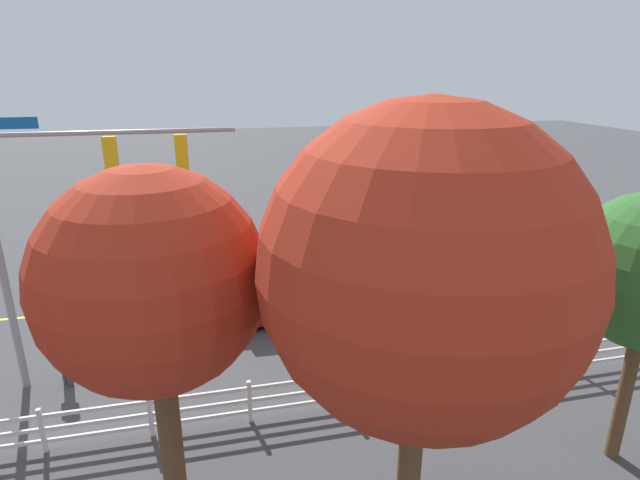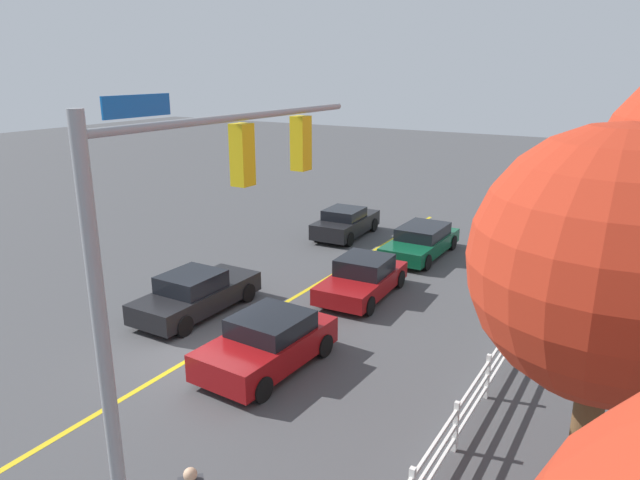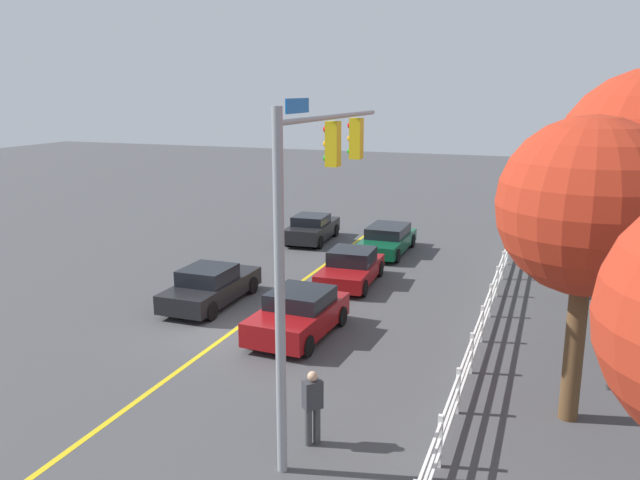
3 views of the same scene
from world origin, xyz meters
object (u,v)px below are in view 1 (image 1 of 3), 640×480
object	(u,v)px
car_3	(501,240)
pedestrian	(64,356)
tree_0	(153,282)
car_0	(260,302)
tree_3	(423,269)
car_4	(538,275)
car_1	(413,286)
car_2	(288,259)

from	to	relation	value
car_3	pedestrian	world-z (taller)	pedestrian
car_3	tree_0	distance (m)	19.48
car_3	tree_0	bearing A→B (deg)	-143.66
car_0	tree_3	distance (m)	10.80
car_4	tree_0	world-z (taller)	tree_0
car_1	pedestrian	size ratio (longest dim) A/B	2.48
car_2	car_3	distance (m)	10.36
pedestrian	car_3	bearing A→B (deg)	155.27
pedestrian	tree_0	distance (m)	7.31
car_2	tree_0	distance (m)	13.43
car_3	tree_3	distance (m)	17.97
car_2	car_3	xyz separation A→B (m)	(-10.36, -0.14, 0.00)
tree_3	tree_0	bearing A→B (deg)	-21.90
car_4	car_3	bearing A→B (deg)	-103.02
car_1	car_2	size ratio (longest dim) A/B	0.93
car_0	car_4	size ratio (longest dim) A/B	0.88
tree_3	car_2	bearing A→B (deg)	-90.57
car_2	pedestrian	world-z (taller)	pedestrian
car_2	car_1	bearing A→B (deg)	-43.91
car_3	car_0	bearing A→B (deg)	-163.93
pedestrian	tree_3	size ratio (longest dim) A/B	0.21
tree_3	car_1	bearing A→B (deg)	-113.67
car_1	car_3	size ratio (longest dim) A/B	1.00
car_0	car_3	bearing A→B (deg)	-158.22
car_0	tree_3	xyz separation A→B (m)	(-1.57, 9.54, 4.81)
car_4	car_2	bearing A→B (deg)	-23.30
car_1	car_3	distance (m)	7.45
tree_0	pedestrian	bearing A→B (deg)	-58.86
car_4	pedestrian	xyz separation A→B (m)	(16.83, 2.76, 0.29)
car_0	car_2	xyz separation A→B (m)	(-1.70, -4.09, -0.04)
car_0	car_4	world-z (taller)	car_0
tree_0	car_3	bearing A→B (deg)	-140.43
car_0	tree_3	size ratio (longest dim) A/B	0.50
car_3	car_2	bearing A→B (deg)	177.52
car_2	car_4	distance (m)	10.23
pedestrian	car_0	bearing A→B (deg)	159.17
pedestrian	car_2	bearing A→B (deg)	176.42
car_0	car_3	xyz separation A→B (m)	(-12.06, -4.22, -0.03)
car_1	car_2	world-z (taller)	car_2
tree_0	tree_3	distance (m)	4.50
car_4	tree_0	bearing A→B (deg)	29.90
car_4	car_0	bearing A→B (deg)	0.17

